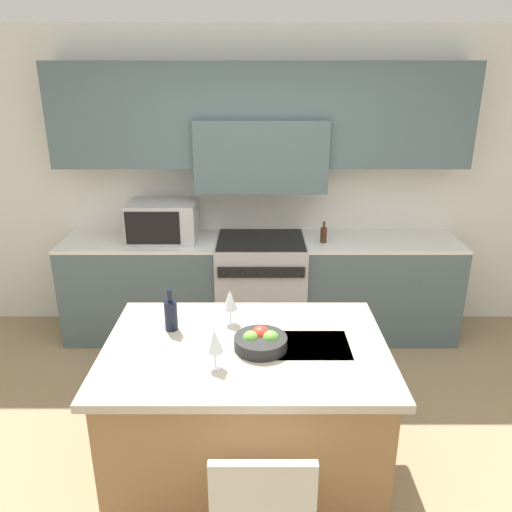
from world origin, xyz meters
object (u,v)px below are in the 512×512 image
wine_glass_near (216,342)px  fruit_bowl (262,341)px  wine_bottle (172,314)px  range_stove (262,287)px  oil_bottle_on_counter (325,235)px  microwave (164,221)px  wine_glass_far (231,301)px

wine_glass_near → fruit_bowl: bearing=39.6°
wine_bottle → range_stove: bearing=71.4°
fruit_bowl → oil_bottle_on_counter: (0.56, 1.75, 0.05)m
wine_glass_near → microwave: bearing=106.8°
oil_bottle_on_counter → fruit_bowl: bearing=-107.8°
wine_glass_far → fruit_bowl: (0.18, -0.29, -0.11)m
wine_glass_near → oil_bottle_on_counter: 2.10m
microwave → wine_glass_near: bearing=-73.2°
range_stove → wine_glass_far: (-0.20, -1.51, 0.58)m
microwave → fruit_bowl: microwave is taller
wine_bottle → wine_glass_near: size_ratio=1.16×
range_stove → wine_glass_near: wine_glass_near is taller
wine_glass_far → wine_glass_near: bearing=-96.3°
range_stove → microwave: bearing=178.8°
range_stove → fruit_bowl: 1.86m
range_stove → wine_glass_near: bearing=-97.1°
oil_bottle_on_counter → wine_glass_far: bearing=-116.8°
range_stove → microwave: 1.06m
range_stove → microwave: (-0.86, 0.02, 0.62)m
oil_bottle_on_counter → wine_glass_near: bearing=-112.2°
wine_glass_far → range_stove: bearing=82.6°
wine_bottle → fruit_bowl: bearing=-22.2°
wine_glass_far → oil_bottle_on_counter: bearing=63.2°
range_stove → wine_glass_far: wine_glass_far is taller
microwave → wine_glass_near: size_ratio=2.70×
range_stove → wine_bottle: 1.76m
wine_bottle → wine_glass_far: 0.35m
wine_glass_near → range_stove: bearing=82.9°
wine_glass_far → wine_bottle: bearing=-167.4°
wine_glass_far → oil_bottle_on_counter: wine_glass_far is taller
wine_bottle → fruit_bowl: (0.52, -0.21, -0.05)m
wine_glass_far → fruit_bowl: bearing=-58.1°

